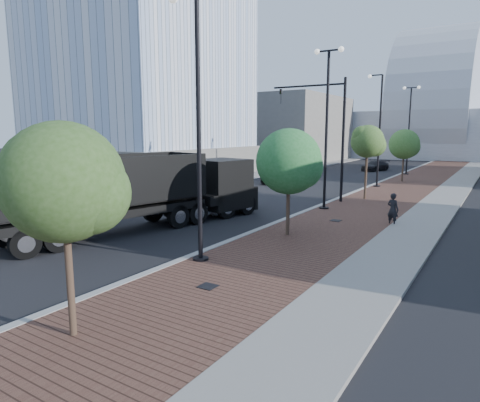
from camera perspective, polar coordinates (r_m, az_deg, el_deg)
The scene contains 23 objects.
sidewalk at distance 42.19m, azimuth 23.85°, elevation 2.36°, with size 7.00×140.00×0.12m, color #4C2D23.
concrete_strip at distance 41.89m, azimuth 27.50°, elevation 2.06°, with size 2.40×140.00×0.13m, color slate.
curb at distance 42.83m, azimuth 19.23°, elevation 2.74°, with size 0.30×140.00×0.14m, color gray.
west_sidewalk at distance 47.45m, azimuth 3.74°, elevation 3.83°, with size 4.00×140.00×0.12m, color slate.
dump_truck at distance 21.60m, azimuth -9.13°, elevation 0.93°, with size 5.48×13.77×3.57m.
white_sedan at distance 24.89m, azimuth -2.70°, elevation 0.59°, with size 1.78×5.09×1.68m, color silver.
dark_car_mid at distance 38.60m, azimuth 5.33°, elevation 3.47°, with size 2.28×4.94×1.37m, color black.
dark_car_far at distance 52.89m, azimuth 17.82°, elevation 4.56°, with size 1.67×4.12×1.19m, color black.
pedestrian at distance 22.13m, azimuth 19.98°, elevation -1.10°, with size 0.60×0.40×1.66m, color black.
streetlight_1 at distance 14.63m, azimuth -5.94°, elevation 8.17°, with size 1.44×0.56×9.21m.
streetlight_2 at distance 25.15m, azimuth 11.62°, elevation 9.61°, with size 1.72×0.56×9.28m.
streetlight_3 at distance 36.64m, azimuth 18.17°, elevation 8.47°, with size 1.44×0.56×9.21m.
streetlight_4 at distance 48.34m, azimuth 21.88°, elevation 8.94°, with size 1.72×0.56×9.28m.
traffic_mast at distance 28.27m, azimuth 12.09°, elevation 9.88°, with size 5.09×0.20×8.00m.
tree_0 at distance 9.68m, azimuth -22.53°, elevation 2.29°, with size 2.61×2.60×4.88m.
tree_1 at distance 18.36m, azimuth 6.79°, elevation 5.30°, with size 2.85×2.85×4.79m.
tree_2 at distance 29.61m, azimuth 16.96°, elevation 7.69°, with size 2.25×2.18×5.08m.
tree_3 at distance 41.31m, azimuth 21.41°, elevation 7.15°, with size 2.71×2.71×4.85m.
tower_podium at distance 47.50m, azimuth -12.80°, elevation 5.37°, with size 19.00×19.00×3.00m, color #64615A.
convention_center at distance 87.28m, azimuth 25.01°, elevation 9.43°, with size 50.00×30.00×50.00m.
commercial_block_nw at distance 68.23m, azimuth 6.69°, elevation 9.64°, with size 14.00×20.00×10.00m, color slate.
utility_cover_1 at distance 12.71m, azimuth -4.37°, elevation -11.43°, with size 0.50×0.50×0.02m, color black.
utility_cover_2 at distance 22.18m, azimuth 12.83°, elevation -2.58°, with size 0.50×0.50×0.02m, color black.
Camera 1 is at (9.52, -1.51, 4.64)m, focal length 31.53 mm.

